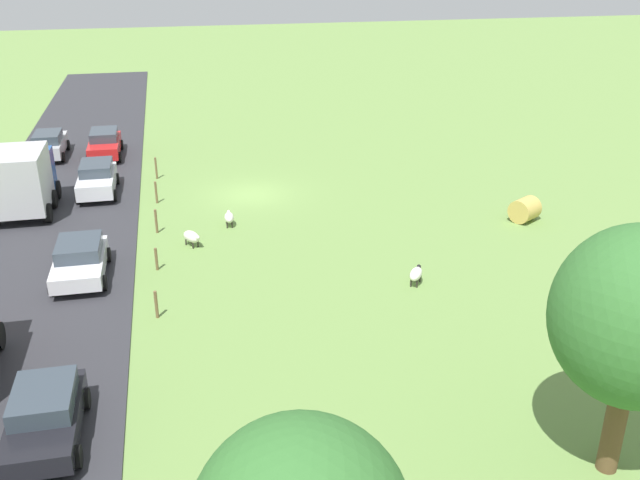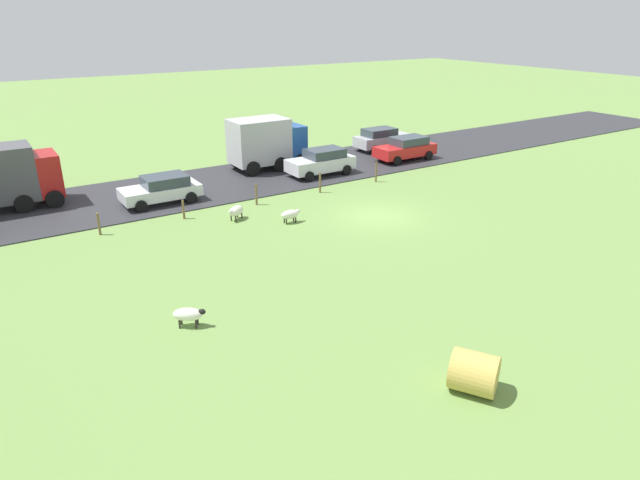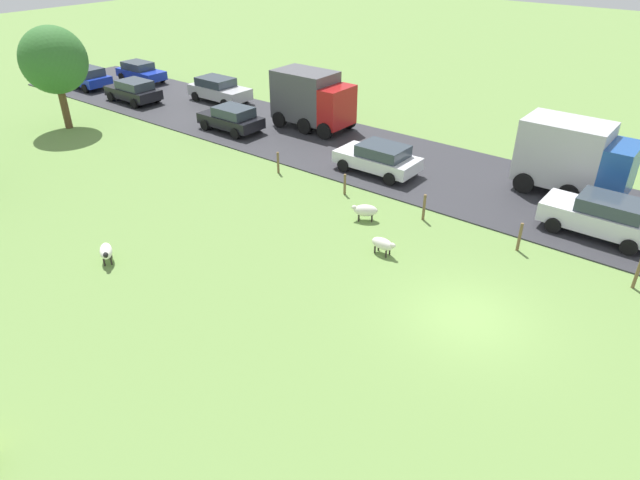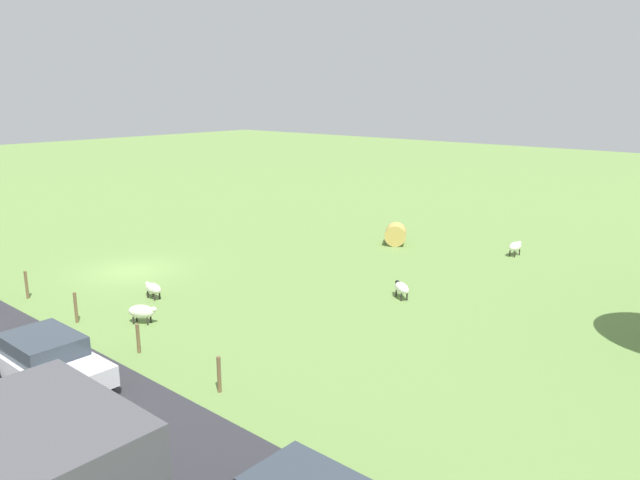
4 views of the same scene
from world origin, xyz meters
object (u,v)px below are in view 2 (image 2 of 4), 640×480
Objects in this scene: sheep_2 at (290,214)px; hay_bale_0 at (474,373)px; car_5 at (321,161)px; sheep_3 at (188,314)px; car_2 at (406,148)px; sheep_0 at (236,211)px; truck_1 at (266,142)px; car_7 at (382,138)px; car_0 at (162,189)px; truck_0 at (8,175)px.

hay_bale_0 is at bearing 170.47° from sheep_2.
hay_bale_0 is at bearing 157.89° from car_5.
car_2 reaches higher than sheep_3.
car_5 is at bearing 90.48° from car_2.
sheep_0 is at bearing 107.19° from car_2.
sheep_3 is 20.70m from truck_1.
sheep_2 is at bearing 116.58° from car_2.
truck_1 is 10.15m from car_7.
car_2 is (6.73, -13.44, 0.46)m from sheep_2.
sheep_3 is at bearing 165.52° from car_0.
hay_bale_0 is 0.28× the size of car_2.
truck_0 is 7.98m from car_0.
car_7 reaches higher than hay_bale_0.
sheep_3 is 19.60m from car_5.
sheep_3 is (-8.83, 5.82, -0.00)m from sheep_0.
sheep_2 is 10.84m from truck_1.
sheep_2 is 0.25× the size of car_0.
car_2 is 1.02× the size of car_5.
car_5 is at bearing -89.58° from car_0.
sheep_0 is 0.23× the size of truck_1.
sheep_2 is at bearing -131.03° from truck_0.
hay_bale_0 is 21.24m from car_0.
car_2 is at bearing -89.52° from car_5.
sheep_0 is 5.24m from car_0.
car_0 is at bearing -116.04° from truck_0.
truck_0 is at bearing 49.22° from sheep_0.
sheep_0 reaches higher than sheep_3.
sheep_0 is 16.29m from car_2.
hay_bale_0 is (-16.47, 0.33, 0.13)m from sheep_0.
sheep_3 reaches higher than sheep_2.
truck_0 is at bearing 12.05° from sheep_3.
truck_1 is at bearing -90.19° from truck_0.
truck_0 is at bearing 89.81° from truck_1.
truck_1 is 4.16m from car_5.
sheep_3 is 0.25× the size of car_7.
hay_bale_0 is 26.56m from car_2.
sheep_2 is 14.76m from hay_bale_0.
hay_bale_0 is 0.30× the size of car_0.
car_0 is at bearing -14.48° from sheep_3.
car_5 reaches higher than car_0.
car_0 is 0.96× the size of car_7.
truck_1 is at bearing -67.68° from car_0.
car_2 reaches higher than car_0.
car_0 is at bearing 90.44° from car_2.
truck_1 is at bearing 91.00° from car_7.
truck_1 is (8.10, -6.01, 1.40)m from sheep_0.
sheep_3 is 9.41m from hay_bale_0.
car_0 is 10.63m from car_5.
hay_bale_0 is at bearing 143.27° from car_2.
truck_1 is 1.11× the size of car_5.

